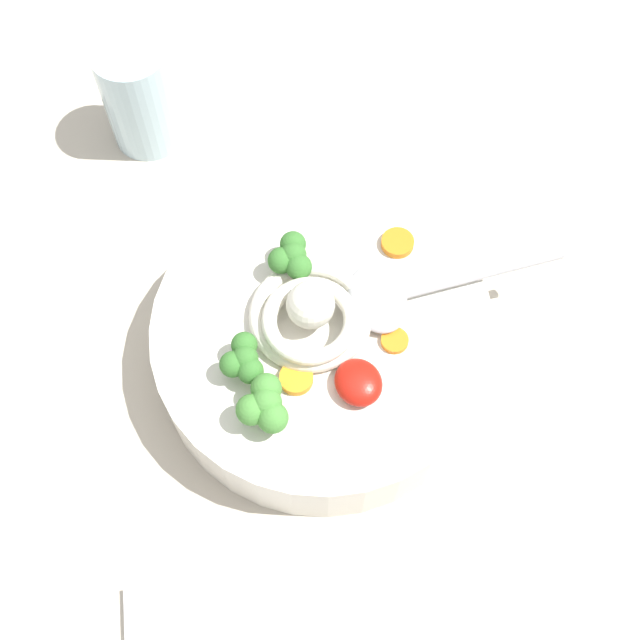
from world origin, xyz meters
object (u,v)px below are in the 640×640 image
at_px(soup_spoon, 396,296).
at_px(soup_bowl, 320,337).
at_px(noodle_pile, 310,314).
at_px(drinking_glass, 140,96).

bearing_deg(soup_spoon, soup_bowl, -180.00).
height_order(noodle_pile, drinking_glass, drinking_glass).
relative_size(soup_bowl, soup_spoon, 1.50).
bearing_deg(soup_bowl, drinking_glass, -169.01).
relative_size(noodle_pile, soup_spoon, 0.59).
height_order(soup_spoon, drinking_glass, drinking_glass).
bearing_deg(drinking_glass, soup_spoon, 21.67).
height_order(soup_bowl, soup_spoon, soup_spoon).
distance_m(soup_bowl, soup_spoon, 0.07).
relative_size(noodle_pile, drinking_glass, 0.99).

